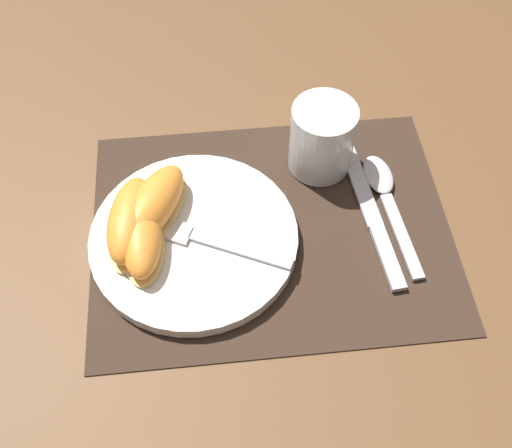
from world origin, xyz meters
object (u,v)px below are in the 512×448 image
at_px(plate, 194,238).
at_px(juice_glass, 322,141).
at_px(citrus_wedge_1, 131,221).
at_px(citrus_wedge_2, 142,236).
at_px(knife, 372,215).
at_px(spoon, 384,190).
at_px(fork, 197,236).
at_px(citrus_wedge_0, 151,208).

xyz_separation_m(plate, juice_glass, (0.16, 0.10, 0.03)).
relative_size(citrus_wedge_1, citrus_wedge_2, 1.07).
distance_m(plate, juice_glass, 0.19).
height_order(knife, citrus_wedge_1, citrus_wedge_1).
relative_size(spoon, citrus_wedge_1, 1.43).
bearing_deg(juice_glass, plate, -147.42).
bearing_deg(juice_glass, knife, -61.17).
distance_m(plate, fork, 0.01).
distance_m(juice_glass, knife, 0.11).
xyz_separation_m(juice_glass, knife, (0.05, -0.09, -0.04)).
distance_m(juice_glass, citrus_wedge_2, 0.24).
bearing_deg(citrus_wedge_1, spoon, 6.77).
xyz_separation_m(juice_glass, citrus_wedge_0, (-0.20, -0.07, -0.01)).
bearing_deg(knife, citrus_wedge_0, 176.89).
bearing_deg(fork, citrus_wedge_2, -177.56).
bearing_deg(citrus_wedge_2, plate, 6.65).
bearing_deg(citrus_wedge_1, knife, 0.32).
height_order(plate, knife, plate).
xyz_separation_m(juice_glass, spoon, (0.07, -0.05, -0.03)).
relative_size(fork, citrus_wedge_1, 1.47).
bearing_deg(knife, citrus_wedge_2, -175.53).
bearing_deg(plate, juice_glass, 32.58).
xyz_separation_m(fork, citrus_wedge_2, (-0.06, -0.00, 0.01)).
height_order(fork, citrus_wedge_2, citrus_wedge_2).
bearing_deg(citrus_wedge_2, juice_glass, 26.77).
distance_m(knife, citrus_wedge_2, 0.27).
relative_size(citrus_wedge_0, citrus_wedge_1, 1.10).
height_order(spoon, citrus_wedge_2, citrus_wedge_2).
bearing_deg(fork, citrus_wedge_0, 146.59).
distance_m(citrus_wedge_0, citrus_wedge_2, 0.04).
xyz_separation_m(knife, citrus_wedge_0, (-0.25, 0.01, 0.03)).
height_order(plate, citrus_wedge_0, citrus_wedge_0).
bearing_deg(citrus_wedge_2, spoon, 10.77).
xyz_separation_m(knife, spoon, (0.02, 0.03, 0.00)).
height_order(plate, citrus_wedge_2, citrus_wedge_2).
xyz_separation_m(plate, spoon, (0.23, 0.05, -0.00)).
height_order(knife, fork, fork).
xyz_separation_m(plate, citrus_wedge_1, (-0.07, 0.01, 0.03)).
xyz_separation_m(fork, citrus_wedge_1, (-0.07, 0.02, 0.02)).
height_order(juice_glass, citrus_wedge_0, juice_glass).
xyz_separation_m(citrus_wedge_0, citrus_wedge_1, (-0.02, -0.02, -0.00)).
bearing_deg(plate, citrus_wedge_2, -173.35).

